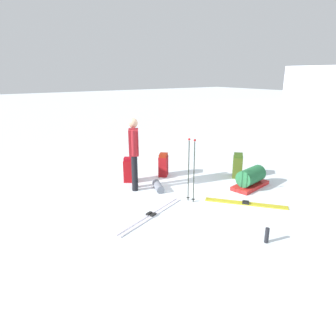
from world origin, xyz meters
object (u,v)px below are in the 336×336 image
at_px(skier_standing, 134,150).
at_px(ski_pair_far, 246,203).
at_px(ski_pair_near, 151,215).
at_px(backpack_large_dark, 238,166).
at_px(backpack_bright, 163,165).
at_px(gear_sled, 251,178).
at_px(thermos_bottle, 267,235).
at_px(sleeping_mat_rolled, 158,186).
at_px(backpack_small_spare, 130,170).
at_px(ski_poles_planted_near, 191,167).

xyz_separation_m(skier_standing, ski_pair_far, (2.12, 1.50, -0.94)).
bearing_deg(ski_pair_near, backpack_large_dark, 101.48).
distance_m(backpack_bright, gear_sled, 2.30).
height_order(ski_pair_near, thermos_bottle, thermos_bottle).
bearing_deg(ski_pair_far, sleeping_mat_rolled, -148.34).
distance_m(gear_sled, sleeping_mat_rolled, 2.25).
bearing_deg(backpack_small_spare, ski_poles_planted_near, 14.73).
xyz_separation_m(ski_pair_near, gear_sled, (0.09, 2.80, 0.21)).
relative_size(ski_pair_near, sleeping_mat_rolled, 3.37).
xyz_separation_m(backpack_large_dark, thermos_bottle, (2.55, -2.07, -0.18)).
distance_m(backpack_small_spare, gear_sled, 3.00).
bearing_deg(backpack_small_spare, ski_pair_far, 27.12).
bearing_deg(skier_standing, thermos_bottle, 10.08).
distance_m(ski_pair_near, backpack_bright, 2.43).
bearing_deg(ski_pair_near, ski_poles_planted_near, 95.53).
distance_m(backpack_large_dark, gear_sled, 0.79).
height_order(ski_pair_near, ski_pair_far, same).
bearing_deg(ski_poles_planted_near, ski_pair_near, -84.47).
bearing_deg(ski_pair_near, skier_standing, 162.78).
xyz_separation_m(backpack_small_spare, thermos_bottle, (3.86, 0.45, -0.18)).
relative_size(skier_standing, ski_pair_far, 1.18).
relative_size(ski_pair_near, backpack_large_dark, 2.90).
bearing_deg(backpack_large_dark, ski_poles_planted_near, -75.45).
bearing_deg(gear_sled, sleeping_mat_rolled, -120.74).
relative_size(skier_standing, gear_sled, 1.51).
height_order(skier_standing, ski_poles_planted_near, skier_standing).
bearing_deg(gear_sled, backpack_bright, -147.12).
relative_size(ski_poles_planted_near, sleeping_mat_rolled, 2.52).
bearing_deg(thermos_bottle, backpack_small_spare, -173.43).
bearing_deg(ski_pair_far, backpack_bright, -171.11).
relative_size(ski_pair_near, gear_sled, 1.64).
xyz_separation_m(ski_pair_far, ski_poles_planted_near, (-0.79, -0.87, 0.75)).
relative_size(skier_standing, backpack_large_dark, 2.66).
bearing_deg(thermos_bottle, sleeping_mat_rolled, -176.59).
height_order(skier_standing, backpack_small_spare, skier_standing).
xyz_separation_m(gear_sled, thermos_bottle, (1.83, -1.76, -0.09)).
height_order(ski_poles_planted_near, thermos_bottle, ski_poles_planted_near).
relative_size(backpack_large_dark, backpack_small_spare, 1.00).
xyz_separation_m(ski_pair_near, ski_pair_far, (0.69, 1.94, 0.00)).
bearing_deg(sleeping_mat_rolled, thermos_bottle, 3.41).
xyz_separation_m(backpack_small_spare, gear_sled, (2.03, 2.20, -0.09)).
bearing_deg(ski_pair_far, ski_poles_planted_near, -132.53).
height_order(ski_pair_near, backpack_bright, backpack_bright).
height_order(skier_standing, backpack_large_dark, skier_standing).
distance_m(ski_pair_near, gear_sled, 2.81).
xyz_separation_m(backpack_large_dark, backpack_small_spare, (-1.31, -2.51, 0.00)).
bearing_deg(sleeping_mat_rolled, backpack_small_spare, -163.09).
bearing_deg(backpack_large_dark, gear_sled, -23.42).
relative_size(backpack_large_dark, gear_sled, 0.57).
height_order(backpack_bright, backpack_small_spare, backpack_small_spare).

